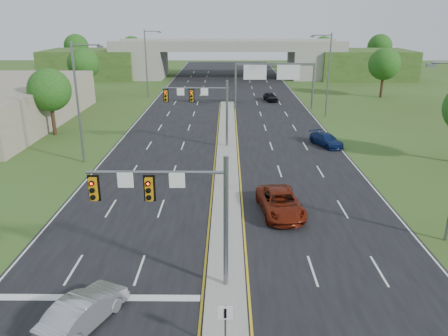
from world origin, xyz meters
TOP-DOWN VIEW (x-y plane):
  - ground at (0.00, 0.00)m, footprint 240.00×240.00m
  - road at (0.00, 35.00)m, footprint 24.00×160.00m
  - median at (0.00, 23.00)m, footprint 2.00×54.00m
  - lane_markings at (-0.60, 28.91)m, footprint 23.72×160.00m
  - signal_mast_near at (-2.26, -0.07)m, footprint 6.62×0.60m
  - signal_mast_far at (-2.26, 24.93)m, footprint 6.62×0.60m
  - keep_right_sign at (0.00, -4.53)m, footprint 0.60×0.13m
  - sign_gantry at (6.68, 44.92)m, footprint 11.58×0.44m
  - overpass at (0.00, 80.00)m, footprint 80.00×14.00m
  - lightpole_l_mid at (-13.30, 20.00)m, footprint 2.85×0.25m
  - lightpole_l_far at (-13.30, 55.00)m, footprint 2.85×0.25m
  - lightpole_r_far at (13.30, 40.00)m, footprint 2.85×0.25m
  - tree_l_near at (-20.00, 30.00)m, footprint 4.80×4.80m
  - tree_l_mid at (-24.00, 55.00)m, footprint 5.20×5.20m
  - tree_r_mid at (26.00, 55.00)m, footprint 5.20×5.20m
  - tree_back_a at (-38.00, 94.00)m, footprint 6.00×6.00m
  - tree_back_b at (-24.00, 94.00)m, footprint 5.60×5.60m
  - tree_back_c at (24.00, 94.00)m, footprint 5.60×5.60m
  - tree_back_d at (38.00, 94.00)m, footprint 6.00×6.00m
  - car_silver at (-6.27, -2.95)m, footprint 3.30×4.80m
  - car_far_a at (3.75, 8.76)m, footprint 3.27×6.01m
  - car_far_b at (10.52, 25.63)m, footprint 3.48×4.80m
  - car_far_c at (7.01, 51.37)m, footprint 2.41×4.23m

SIDE VIEW (x-z plane):
  - ground at x=0.00m, z-range 0.00..0.00m
  - road at x=0.00m, z-range 0.00..0.02m
  - lane_markings at x=-0.60m, z-range 0.02..0.03m
  - median at x=0.00m, z-range 0.02..0.18m
  - car_far_b at x=10.52m, z-range 0.02..1.31m
  - car_far_c at x=7.01m, z-range 0.02..1.38m
  - car_silver at x=-6.27m, z-range 0.02..1.52m
  - car_far_a at x=3.75m, z-range 0.02..1.62m
  - keep_right_sign at x=0.00m, z-range 0.42..2.62m
  - overpass at x=0.00m, z-range -0.50..7.60m
  - signal_mast_near at x=-2.26m, z-range 1.23..8.23m
  - signal_mast_far at x=-2.26m, z-range 1.23..8.23m
  - tree_l_near at x=-20.00m, z-range 1.38..8.98m
  - sign_gantry at x=6.68m, z-range 1.90..8.58m
  - tree_l_mid at x=-24.00m, z-range 1.44..9.57m
  - tree_r_mid at x=26.00m, z-range 1.44..9.57m
  - tree_back_b at x=-24.00m, z-range 1.35..9.67m
  - tree_back_c at x=24.00m, z-range 1.35..9.67m
  - tree_back_a at x=-38.00m, z-range 1.41..10.26m
  - tree_back_d at x=38.00m, z-range 1.41..10.26m
  - lightpole_l_mid at x=-13.30m, z-range 0.60..11.60m
  - lightpole_l_far at x=-13.30m, z-range 0.60..11.60m
  - lightpole_r_far at x=13.30m, z-range 0.60..11.60m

